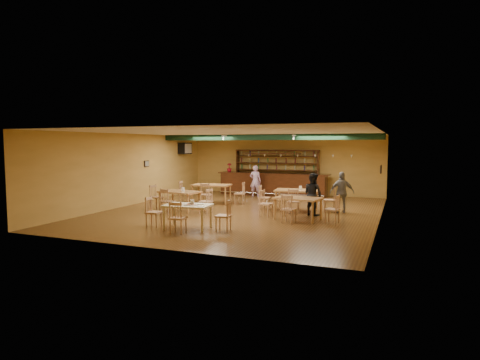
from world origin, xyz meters
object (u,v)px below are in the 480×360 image
at_px(bar_counter, 273,184).
at_px(dining_table_b, 296,200).
at_px(dining_table_a, 212,194).
at_px(near_table, 188,217).
at_px(patron_bar, 255,181).
at_px(patron_right_a, 313,194).
at_px(dining_table_d, 298,209).
at_px(dining_table_c, 180,201).

xyz_separation_m(bar_counter, dining_table_b, (2.23, -4.16, -0.16)).
bearing_deg(dining_table_b, dining_table_a, 164.45).
bearing_deg(near_table, patron_bar, 89.06).
xyz_separation_m(dining_table_a, patron_bar, (1.08, 2.69, 0.37)).
relative_size(bar_counter, patron_bar, 3.64).
xyz_separation_m(near_table, patron_bar, (-0.63, 7.94, 0.40)).
bearing_deg(patron_bar, dining_table_b, 125.51).
bearing_deg(patron_right_a, near_table, 84.41).
bearing_deg(dining_table_d, bar_counter, 124.32).
bearing_deg(dining_table_c, near_table, -46.56).
xyz_separation_m(dining_table_b, dining_table_d, (0.51, -1.89, -0.02)).
bearing_deg(dining_table_d, near_table, -125.38).
xyz_separation_m(dining_table_d, patron_bar, (-3.38, 5.23, 0.39)).
bearing_deg(dining_table_a, patron_right_a, -24.95).
bearing_deg(dining_table_a, patron_bar, 60.23).
relative_size(bar_counter, dining_table_b, 3.47).
bearing_deg(near_table, dining_table_d, 39.19).
height_order(dining_table_b, near_table, dining_table_b).
height_order(dining_table_c, patron_right_a, patron_right_a).
height_order(dining_table_d, patron_right_a, patron_right_a).
height_order(dining_table_b, patron_right_a, patron_right_a).
distance_m(dining_table_a, dining_table_b, 4.00).
xyz_separation_m(dining_table_a, dining_table_d, (4.45, -2.53, -0.03)).
bearing_deg(dining_table_d, dining_table_a, 160.32).
bearing_deg(dining_table_c, dining_table_b, 32.59).
distance_m(dining_table_a, dining_table_c, 2.40).
height_order(dining_table_d, near_table, dining_table_d).
distance_m(dining_table_c, patron_bar, 5.26).
relative_size(dining_table_a, dining_table_b, 1.00).
bearing_deg(bar_counter, near_table, -90.04).
bearing_deg(bar_counter, dining_table_d, -65.62).
distance_m(dining_table_b, dining_table_c, 4.50).
bearing_deg(patron_bar, dining_table_d, 117.73).
height_order(dining_table_b, patron_bar, patron_bar).
distance_m(dining_table_a, patron_right_a, 4.97).
bearing_deg(patron_bar, bar_counter, -132.79).
distance_m(bar_counter, patron_bar, 1.06).
distance_m(bar_counter, dining_table_c, 6.22).
bearing_deg(patron_bar, patron_right_a, 126.40).
relative_size(bar_counter, dining_table_d, 3.68).
bearing_deg(dining_table_c, dining_table_a, 94.94).
bearing_deg(bar_counter, dining_table_c, -107.91).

